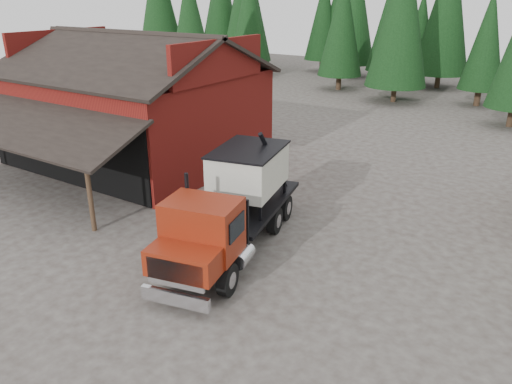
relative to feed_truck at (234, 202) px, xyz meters
The scene contains 6 objects.
ground 4.45m from the feed_truck, 90.79° to the right, with size 120.00×120.00×0.00m, color #3F3732.
red_barn 12.54m from the feed_truck, 152.02° to the left, with size 12.80×13.63×7.18m.
conifer_backdrop 38.02m from the feed_truck, 90.08° to the left, with size 76.00×16.00×16.00m, color black, non-canonical shape.
near_pine_a 32.88m from the feed_truck, 132.62° to the left, with size 4.40×4.40×11.40m.
near_pine_d 30.74m from the feed_truck, 97.71° to the left, with size 5.28×5.28×13.40m.
feed_truck is the anchor object (origin of this frame).
Camera 1 is at (9.98, -9.63, 9.06)m, focal length 35.00 mm.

